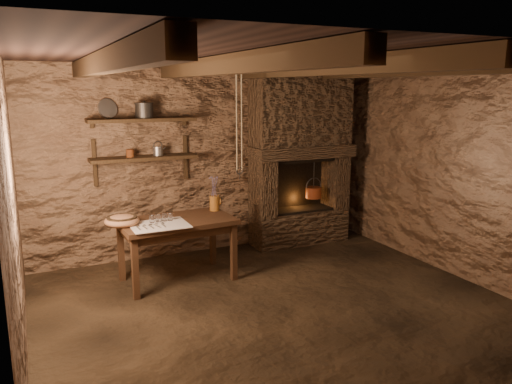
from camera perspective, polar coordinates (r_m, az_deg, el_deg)
name	(u,v)px	position (r m, az deg, el deg)	size (l,w,h in m)	color
floor	(278,307)	(5.05, 2.48, -13.00)	(4.50, 4.50, 0.00)	black
back_wall	(207,160)	(6.48, -5.62, 3.64)	(4.50, 0.04, 2.40)	brown
front_wall	(438,249)	(3.10, 20.11, -6.17)	(4.50, 0.04, 2.40)	brown
left_wall	(13,213)	(4.16, -26.04, -2.16)	(0.04, 4.00, 2.40)	brown
right_wall	(456,171)	(6.04, 21.91, 2.23)	(0.04, 4.00, 2.40)	brown
ceiling	(280,55)	(4.59, 2.76, 15.33)	(4.50, 4.00, 0.04)	black
beam_far_left	(107,62)	(4.11, -16.70, 14.02)	(0.14, 3.95, 0.16)	black
beam_mid_left	(228,65)	(4.38, -3.24, 14.32)	(0.14, 3.95, 0.16)	black
beam_mid_right	(327,67)	(4.84, 8.16, 13.98)	(0.14, 3.95, 0.16)	black
beam_far_right	(411,68)	(5.45, 17.26, 13.33)	(0.14, 3.95, 0.16)	black
shelf_lower	(144,158)	(6.09, -12.70, 3.82)	(1.25, 0.30, 0.04)	black
shelf_upper	(142,120)	(6.04, -12.90, 8.05)	(1.25, 0.30, 0.04)	black
hearth	(300,155)	(6.79, 5.06, 4.24)	(1.43, 0.51, 2.30)	#38281C
work_table	(177,248)	(5.63, -8.98, -6.31)	(1.27, 0.78, 0.70)	#372113
linen_cloth	(159,225)	(5.34, -11.00, -3.72)	(0.59, 0.48, 0.01)	silver
pewter_cutlery_row	(160,225)	(5.32, -10.95, -3.67)	(0.50, 0.19, 0.01)	gray
drinking_glasses	(158,218)	(5.44, -11.12, -2.98)	(0.19, 0.06, 0.08)	white
stoneware_jug	(215,196)	(5.85, -4.75, -0.45)	(0.14, 0.14, 0.41)	#95581C
wooden_bowl	(122,221)	(5.43, -15.07, -3.22)	(0.37, 0.37, 0.13)	#93613F
iron_stockpot	(144,111)	(6.05, -12.65, 9.00)	(0.21, 0.21, 0.16)	#2B2926
tin_pan	(107,108)	(6.07, -16.62, 9.14)	(0.23, 0.23, 0.03)	#A6A7A1
small_kettle	(158,151)	(6.12, -11.14, 4.63)	(0.16, 0.12, 0.17)	#A6A7A1
rusty_tin	(130,153)	(6.05, -14.19, 4.32)	(0.09, 0.09, 0.09)	#512510
red_pot	(314,192)	(6.94, 6.60, 0.02)	(0.25, 0.25, 0.54)	maroon
hanging_ropes	(239,117)	(5.56, -1.94, 8.54)	(0.08, 0.08, 1.20)	tan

